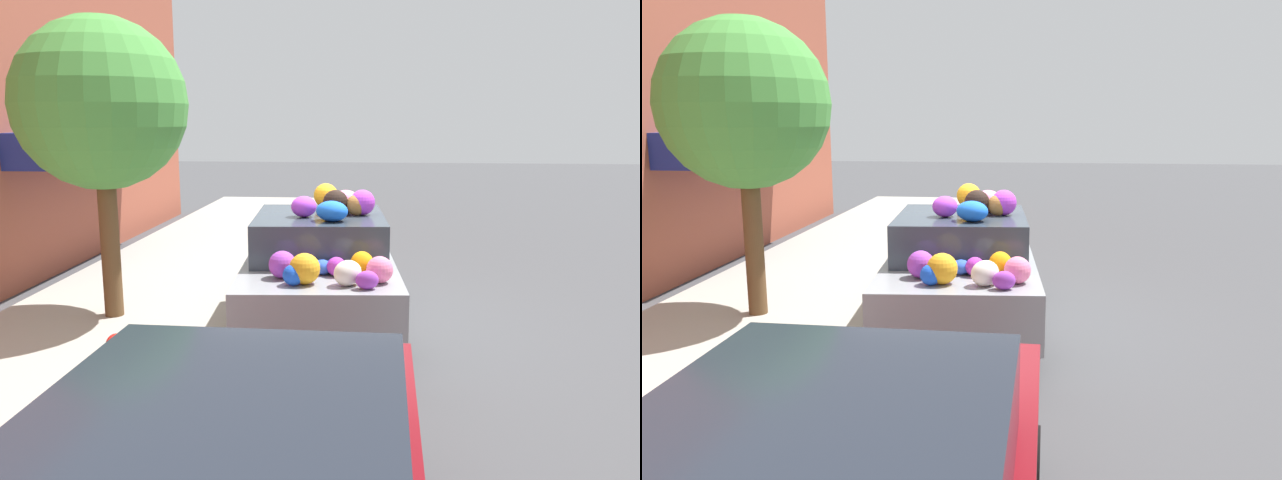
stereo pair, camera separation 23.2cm
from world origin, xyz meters
The scene contains 5 objects.
ground_plane centered at (0.00, 0.00, 0.00)m, with size 60.00×60.00×0.00m, color #424244.
sidewalk_curb centered at (0.00, 2.70, 0.06)m, with size 24.00×3.20×0.12m.
street_tree centered at (-0.38, 2.71, 2.82)m, with size 2.13×2.13×3.78m.
fire_hydrant centered at (-2.96, 1.55, 0.47)m, with size 0.20×0.20×0.70m.
art_car centered at (-0.05, 0.01, 0.78)m, with size 4.21×2.14×1.80m.
Camera 1 is at (-7.95, -0.70, 2.67)m, focal length 35.00 mm.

